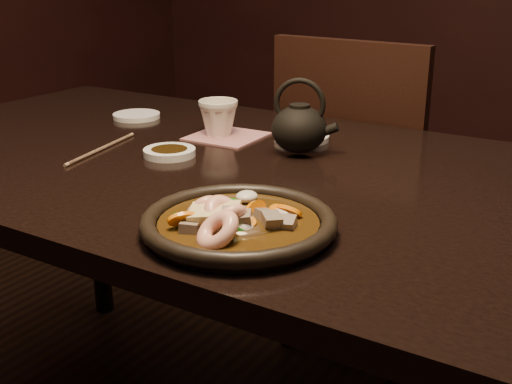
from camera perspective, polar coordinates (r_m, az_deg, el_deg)
The scene contains 11 objects.
table at distance 1.33m, azimuth -4.42°, elevation -0.09°, with size 1.60×0.90×0.75m.
chair at distance 1.84m, azimuth 9.51°, elevation 0.15°, with size 0.47×0.47×0.94m.
plate at distance 0.93m, azimuth -1.55°, elevation -2.84°, with size 0.29×0.29×0.03m.
stirfry at distance 0.92m, azimuth -1.90°, elevation -2.62°, with size 0.18×0.20×0.06m.
soy_dish at distance 1.32m, azimuth -7.70°, elevation 3.52°, with size 0.11×0.11×0.01m, color white.
saucer_left at distance 1.67m, azimuth -10.58°, elevation 6.69°, with size 0.12×0.12×0.01m, color white.
saucer_right at distance 1.43m, azimuth 4.07°, elevation 4.86°, with size 0.12×0.12×0.01m, color white.
tea_cup at distance 1.45m, azimuth -3.36°, elevation 6.67°, with size 0.09×0.08×0.09m, color beige.
chopsticks at distance 1.39m, azimuth -13.59°, elevation 3.77°, with size 0.06×0.25×0.01m.
napkin at distance 1.45m, azimuth -2.60°, elevation 4.96°, with size 0.15×0.15×0.00m, color #B06C6C.
teapot at distance 1.31m, azimuth 3.88°, elevation 5.83°, with size 0.14×0.11×0.15m.
Camera 1 is at (0.74, -1.00, 1.12)m, focal length 45.00 mm.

